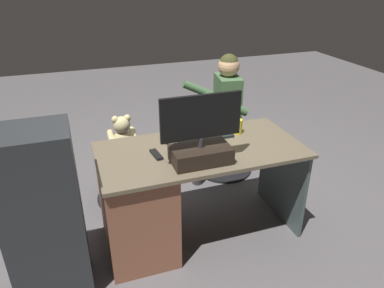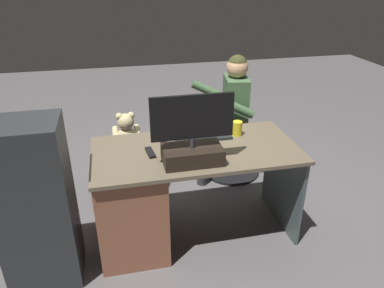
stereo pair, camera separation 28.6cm
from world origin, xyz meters
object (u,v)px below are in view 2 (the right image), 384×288
office_chair_teddy (130,168)px  person (227,108)px  monitor (192,143)px  tv_remote (150,152)px  computer_mouse (162,138)px  teddy_bear (127,133)px  desk (145,196)px  visitor_chair (233,149)px  keyboard (203,137)px  cup (237,128)px

office_chair_teddy → person: bearing=-170.5°
monitor → tv_remote: size_ratio=3.50×
computer_mouse → teddy_bear: (0.24, -0.48, -0.14)m
tv_remote → teddy_bear: 0.69m
desk → visitor_chair: bearing=-139.2°
desk → teddy_bear: (0.07, -0.66, 0.22)m
keyboard → visitor_chair: keyboard is taller
teddy_bear → monitor: bearing=114.6°
cup → visitor_chair: size_ratio=0.20×
cup → teddy_bear: size_ratio=0.33×
person → desk: bearing=42.9°
computer_mouse → tv_remote: computer_mouse is taller
desk → computer_mouse: bearing=-132.9°
visitor_chair → keyboard: bearing=54.2°
visitor_chair → office_chair_teddy: bearing=9.5°
desk → visitor_chair: 1.26m
office_chair_teddy → visitor_chair: same height
desk → computer_mouse: 0.43m
cup → person: person is taller
monitor → office_chair_teddy: (0.38, -0.82, -0.60)m
cup → person: (-0.13, -0.65, -0.08)m
person → monitor: bearing=60.6°
visitor_chair → cup: bearing=72.2°
desk → visitor_chair: desk is taller
monitor → cup: (-0.42, -0.33, -0.08)m
cup → teddy_bear: 0.97m
keyboard → computer_mouse: 0.30m
person → cup: bearing=78.5°
keyboard → teddy_bear: (0.54, -0.50, -0.13)m
keyboard → tv_remote: bearing=21.4°
computer_mouse → teddy_bear: bearing=-63.2°
monitor → office_chair_teddy: size_ratio=0.97×
teddy_bear → cup: bearing=148.0°
tv_remote → person: (-0.81, -0.81, -0.04)m
visitor_chair → person: (0.08, 0.01, 0.44)m
monitor → office_chair_teddy: 1.09m
desk → cup: bearing=-168.1°
desk → office_chair_teddy: 0.66m
tv_remote → teddy_bear: size_ratio=0.45×
desk → visitor_chair: (-0.94, -0.82, -0.13)m
keyboard → visitor_chair: (-0.48, -0.66, -0.48)m
keyboard → cup: size_ratio=3.82×
office_chair_teddy → keyboard: bearing=137.8°
cup → office_chair_teddy: bearing=-31.4°
visitor_chair → monitor: bearing=57.5°
teddy_bear → person: (-0.94, -0.14, 0.09)m
monitor → visitor_chair: size_ratio=0.97×
visitor_chair → computer_mouse: bearing=39.3°
keyboard → person: size_ratio=0.36×
office_chair_teddy → tv_remote: bearing=101.3°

